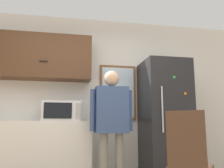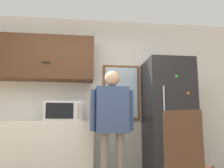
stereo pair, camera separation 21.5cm
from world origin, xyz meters
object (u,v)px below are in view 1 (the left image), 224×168
refrigerator (165,120)px  chair (189,157)px  microwave (62,111)px  person (112,116)px

refrigerator → chair: 1.33m
microwave → person: bearing=-31.0°
microwave → chair: (1.34, -1.25, -0.54)m
person → chair: person is taller
person → chair: 1.17m
person → chair: (0.67, -0.85, -0.45)m
microwave → refrigerator: size_ratio=0.29×
microwave → refrigerator: bearing=-0.7°
chair → person: bearing=-13.9°
refrigerator → chair: refrigerator is taller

